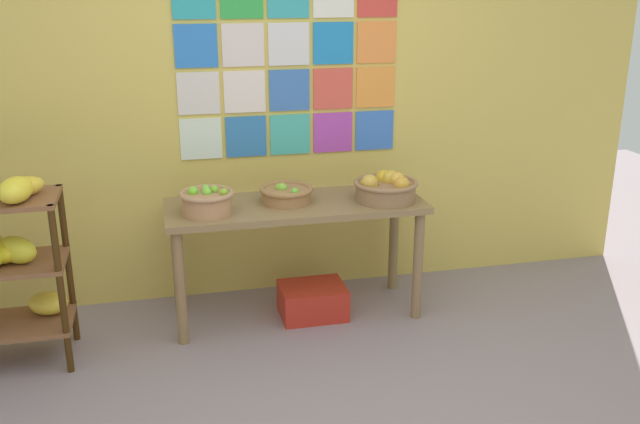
{
  "coord_description": "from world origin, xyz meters",
  "views": [
    {
      "loc": [
        -0.69,
        -2.42,
        1.96
      ],
      "look_at": [
        0.15,
        1.14,
        0.76
      ],
      "focal_mm": 39.45,
      "sensor_mm": 36.0,
      "label": 1
    }
  ],
  "objects": [
    {
      "name": "fruit_basket_right",
      "position": [
        0.02,
        1.47,
        0.77
      ],
      "size": [
        0.32,
        0.32,
        0.12
      ],
      "color": "#A37244",
      "rests_on": "display_table"
    },
    {
      "name": "produce_crate_under_table",
      "position": [
        0.16,
        1.4,
        0.1
      ],
      "size": [
        0.39,
        0.31,
        0.19
      ],
      "primitive_type": "cube",
      "color": "red",
      "rests_on": "ground"
    },
    {
      "name": "fruit_basket_centre",
      "position": [
        -0.45,
        1.36,
        0.79
      ],
      "size": [
        0.3,
        0.3,
        0.16
      ],
      "color": "tan",
      "rests_on": "display_table"
    },
    {
      "name": "back_wall_with_art",
      "position": [
        0.0,
        1.9,
        1.32
      ],
      "size": [
        5.02,
        0.07,
        2.64
      ],
      "color": "#D8BD54",
      "rests_on": "ground"
    },
    {
      "name": "fruit_basket_back_right",
      "position": [
        0.6,
        1.37,
        0.8
      ],
      "size": [
        0.38,
        0.38,
        0.18
      ],
      "color": "olive",
      "rests_on": "display_table"
    },
    {
      "name": "display_table",
      "position": [
        0.07,
        1.45,
        0.62
      ],
      "size": [
        1.52,
        0.56,
        0.72
      ],
      "color": "olive",
      "rests_on": "ground"
    }
  ]
}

